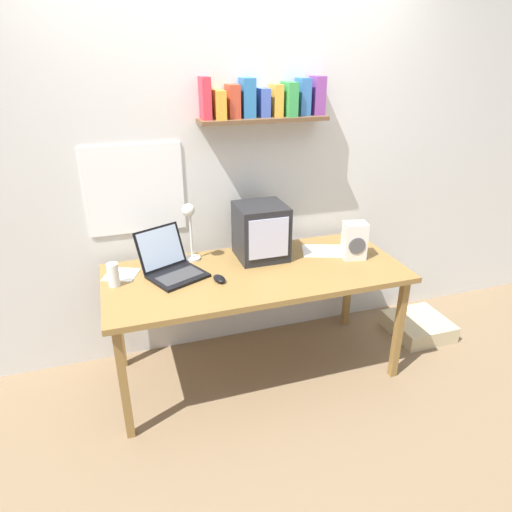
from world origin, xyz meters
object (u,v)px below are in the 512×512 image
(crt_monitor, at_px, (261,231))
(laptop, at_px, (170,263))
(corner_desk, at_px, (256,279))
(space_heater, at_px, (354,241))
(floor_cushion, at_px, (418,326))
(juice_glass, at_px, (114,276))
(open_notebook, at_px, (323,251))
(computer_mouse, at_px, (219,279))
(desk_lamp, at_px, (189,223))
(loose_paper_near_laptop, at_px, (121,274))

(crt_monitor, height_order, laptop, crt_monitor)
(corner_desk, xyz_separation_m, laptop, (-0.50, 0.13, 0.12))
(space_heater, bearing_deg, floor_cushion, 15.22)
(corner_desk, distance_m, laptop, 0.53)
(juice_glass, relative_size, floor_cushion, 0.33)
(corner_desk, height_order, juice_glass, juice_glass)
(open_notebook, bearing_deg, laptop, -179.08)
(corner_desk, height_order, open_notebook, open_notebook)
(crt_monitor, height_order, juice_glass, crt_monitor)
(computer_mouse, bearing_deg, laptop, 142.98)
(floor_cushion, bearing_deg, crt_monitor, 172.74)
(space_heater, bearing_deg, crt_monitor, 171.39)
(desk_lamp, height_order, floor_cushion, desk_lamp)
(loose_paper_near_laptop, xyz_separation_m, floor_cushion, (2.11, -0.16, -0.69))
(desk_lamp, height_order, computer_mouse, desk_lamp)
(corner_desk, distance_m, desk_lamp, 0.54)
(laptop, bearing_deg, crt_monitor, -18.59)
(open_notebook, bearing_deg, space_heater, -48.75)
(laptop, height_order, floor_cushion, laptop)
(crt_monitor, relative_size, space_heater, 1.47)
(computer_mouse, height_order, open_notebook, computer_mouse)
(laptop, relative_size, open_notebook, 1.34)
(crt_monitor, xyz_separation_m, open_notebook, (0.43, -0.05, -0.17))
(open_notebook, bearing_deg, computer_mouse, -164.93)
(open_notebook, bearing_deg, floor_cushion, -7.77)
(juice_glass, bearing_deg, corner_desk, -4.79)
(laptop, xyz_separation_m, space_heater, (1.16, -0.14, 0.05))
(juice_glass, height_order, space_heater, space_heater)
(crt_monitor, xyz_separation_m, floor_cushion, (1.22, -0.16, -0.87))
(desk_lamp, xyz_separation_m, computer_mouse, (0.10, -0.32, -0.25))
(desk_lamp, xyz_separation_m, space_heater, (1.01, -0.27, -0.14))
(juice_glass, xyz_separation_m, space_heater, (1.49, -0.08, 0.06))
(computer_mouse, xyz_separation_m, floor_cushion, (1.57, 0.10, -0.71))
(space_heater, distance_m, open_notebook, 0.24)
(laptop, distance_m, computer_mouse, 0.32)
(computer_mouse, bearing_deg, open_notebook, 15.07)
(floor_cushion, bearing_deg, juice_glass, 179.11)
(corner_desk, height_order, loose_paper_near_laptop, loose_paper_near_laptop)
(juice_glass, distance_m, loose_paper_near_laptop, 0.15)
(space_heater, bearing_deg, open_notebook, 142.37)
(corner_desk, relative_size, desk_lamp, 4.67)
(space_heater, bearing_deg, corner_desk, -169.80)
(laptop, distance_m, floor_cushion, 1.97)
(computer_mouse, bearing_deg, juice_glass, 167.18)
(crt_monitor, xyz_separation_m, juice_glass, (-0.93, -0.12, -0.11))
(desk_lamp, distance_m, loose_paper_near_laptop, 0.51)
(corner_desk, xyz_separation_m, loose_paper_near_laptop, (-0.79, 0.20, 0.06))
(crt_monitor, distance_m, laptop, 0.61)
(computer_mouse, bearing_deg, desk_lamp, 107.56)
(space_heater, height_order, open_notebook, space_heater)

